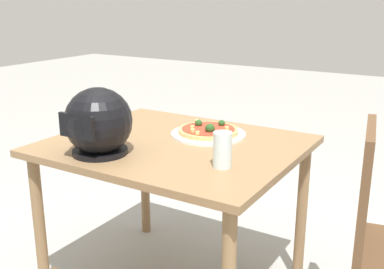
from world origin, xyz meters
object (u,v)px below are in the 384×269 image
(dining_table, at_px, (175,162))
(motorcycle_helmet, at_px, (98,123))
(drinking_glass, at_px, (222,150))
(pizza, at_px, (208,130))

(dining_table, distance_m, motorcycle_helmet, 0.39)
(dining_table, relative_size, motorcycle_helmet, 3.88)
(drinking_glass, bearing_deg, pizza, -53.49)
(dining_table, distance_m, pizza, 0.21)
(pizza, xyz_separation_m, motorcycle_helmet, (0.24, 0.45, 0.10))
(dining_table, relative_size, drinking_glass, 7.80)
(pizza, distance_m, drinking_glass, 0.42)
(dining_table, relative_size, pizza, 3.82)
(dining_table, height_order, motorcycle_helmet, motorcycle_helmet)
(dining_table, xyz_separation_m, motorcycle_helmet, (0.17, 0.28, 0.22))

